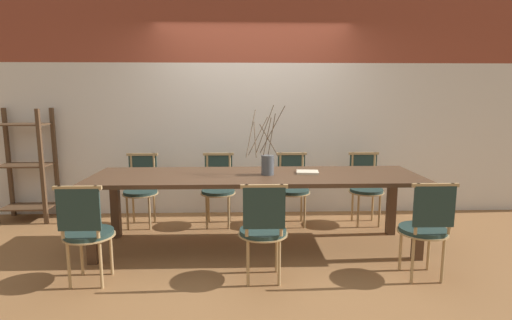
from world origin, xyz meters
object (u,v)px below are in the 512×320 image
Objects in this scene: chair_far_center at (292,186)px; dining_table at (256,183)px; vase_centerpiece at (267,163)px; shelving_rack at (25,165)px; chair_near_center at (425,226)px; book_stack at (307,172)px.

dining_table is at bearing 58.80° from chair_far_center.
shelving_rack is (-2.99, 1.05, -0.19)m from vase_centerpiece.
shelving_rack is (-4.29, 1.82, 0.23)m from chair_near_center.
shelving_rack reaches higher than chair_near_center.
chair_far_center is 0.79m from book_stack.
chair_near_center reaches higher than book_stack.
chair_far_center is at bearing 65.65° from vase_centerpiece.
shelving_rack is (-3.35, 0.26, 0.23)m from chair_far_center.
vase_centerpiece is at bearing 149.42° from chair_near_center.
shelving_rack is at bearing 160.65° from vase_centerpiece.
chair_far_center is at bearing -4.47° from shelving_rack.
book_stack is at bearing 95.00° from chair_far_center.
vase_centerpiece reaches higher than book_stack.
chair_near_center is at bearing -28.80° from dining_table.
book_stack is (0.42, 0.06, -0.11)m from vase_centerpiece.
book_stack is (0.54, 0.05, 0.09)m from dining_table.
chair_far_center is (0.47, 0.78, -0.22)m from dining_table.
chair_near_center is 1.00× the size of chair_far_center.
dining_table is 2.34× the size of shelving_rack.
dining_table is at bearing 151.20° from chair_near_center.
vase_centerpiece is (0.11, -0.01, 0.20)m from dining_table.
vase_centerpiece reaches higher than shelving_rack.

